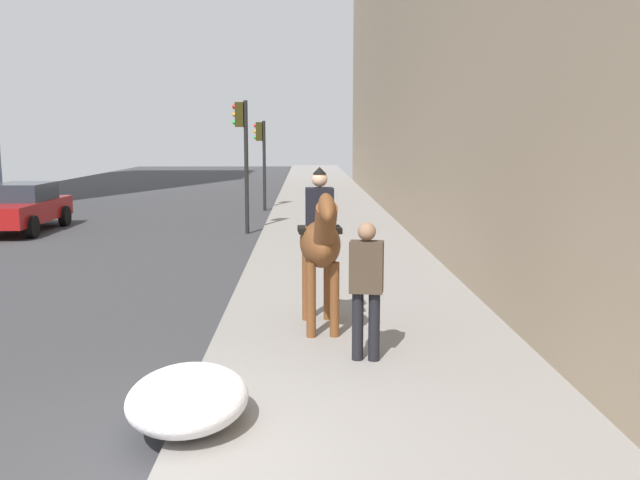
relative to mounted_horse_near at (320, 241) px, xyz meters
name	(u,v)px	position (x,y,z in m)	size (l,w,h in m)	color
sidewalk_slab	(403,465)	(-3.99, -0.62, -1.33)	(120.00, 4.20, 0.12)	gray
mounted_horse_near	(320,241)	(0.00, 0.00, 0.00)	(2.15, 0.66, 2.29)	brown
pedestrian_greeting	(366,282)	(-1.38, -0.52, -0.30)	(0.32, 0.44, 1.70)	black
car_near_lane	(21,207)	(11.20, 8.69, -0.65)	(4.32, 1.89, 1.44)	maroon
traffic_light_near_curb	(243,145)	(10.61, 2.01, 1.18)	(0.20, 0.44, 3.84)	black
traffic_light_far_curb	(262,150)	(16.96, 1.88, 0.91)	(0.20, 0.44, 3.40)	black
snow_pile_near	(188,398)	(-3.25, 1.32, -1.01)	(1.49, 1.15, 0.52)	white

